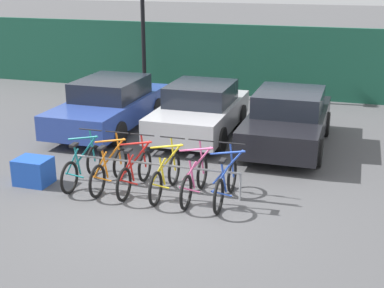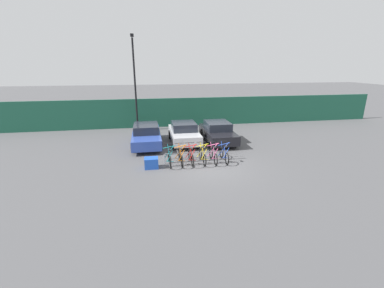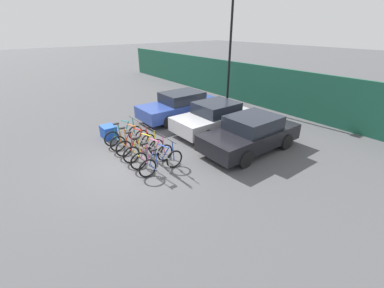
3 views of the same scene
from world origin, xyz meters
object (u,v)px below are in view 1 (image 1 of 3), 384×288
(bike_rack, at_px, (154,167))
(car_silver, at_px, (200,111))
(bicycle_blue, at_px, (226,183))
(car_black, at_px, (288,119))
(bicycle_yellow, at_px, (165,176))
(bicycle_teal, at_px, (82,166))
(bicycle_orange, at_px, (109,170))
(car_blue, at_px, (110,105))
(bicycle_pink, at_px, (195,180))
(cargo_crate, at_px, (34,171))
(bicycle_red, at_px, (135,173))

(bike_rack, relative_size, car_silver, 0.91)
(bicycle_blue, bearing_deg, car_black, 82.36)
(bicycle_yellow, distance_m, bicycle_blue, 1.22)
(bike_rack, bearing_deg, bicycle_teal, -174.40)
(bicycle_orange, bearing_deg, car_blue, 113.64)
(bicycle_yellow, bearing_deg, car_blue, 126.37)
(bicycle_pink, height_order, cargo_crate, bicycle_pink)
(cargo_crate, bearing_deg, car_blue, 93.04)
(bike_rack, height_order, car_blue, car_blue)
(car_blue, bearing_deg, bicycle_yellow, -51.71)
(bicycle_red, distance_m, car_blue, 4.47)
(bicycle_orange, height_order, bicycle_pink, same)
(bike_rack, xyz_separation_m, car_black, (2.16, 3.59, 0.21))
(bicycle_teal, height_order, car_blue, car_blue)
(bicycle_teal, distance_m, bicycle_pink, 2.42)
(bicycle_yellow, xyz_separation_m, car_black, (1.86, 3.74, 0.31))
(bicycle_pink, distance_m, car_blue, 5.24)
(bicycle_red, bearing_deg, car_black, 52.89)
(bicycle_orange, height_order, car_silver, car_silver)
(bicycle_orange, height_order, bicycle_blue, same)
(bicycle_blue, distance_m, car_silver, 4.27)
(bicycle_yellow, xyz_separation_m, bicycle_blue, (1.22, 0.00, 0.00))
(bicycle_orange, bearing_deg, car_silver, 77.54)
(bicycle_yellow, relative_size, car_silver, 0.43)
(bike_rack, distance_m, cargo_crate, 2.53)
(bicycle_pink, height_order, car_black, car_black)
(car_black, bearing_deg, bicycle_pink, -108.67)
(bicycle_yellow, bearing_deg, bicycle_orange, 178.07)
(bicycle_red, distance_m, bicycle_yellow, 0.65)
(bike_rack, distance_m, bicycle_pink, 0.92)
(bicycle_yellow, bearing_deg, cargo_crate, -175.70)
(bicycle_red, bearing_deg, car_blue, 118.54)
(bicycle_teal, bearing_deg, bicycle_yellow, -0.04)
(bike_rack, height_order, car_silver, car_silver)
(cargo_crate, bearing_deg, car_silver, 61.18)
(bicycle_orange, distance_m, bicycle_pink, 1.81)
(bicycle_teal, relative_size, bicycle_blue, 1.00)
(bicycle_teal, distance_m, cargo_crate, 1.02)
(bicycle_teal, relative_size, car_black, 0.41)
(bicycle_yellow, xyz_separation_m, car_silver, (-0.46, 3.92, 0.31))
(car_silver, relative_size, cargo_crate, 5.62)
(car_silver, height_order, cargo_crate, car_silver)
(car_blue, relative_size, cargo_crate, 6.41)
(bike_rack, height_order, bicycle_blue, bicycle_blue)
(bike_rack, distance_m, bicycle_teal, 1.53)
(bicycle_teal, relative_size, car_silver, 0.43)
(bicycle_red, height_order, bicycle_blue, same)
(bicycle_pink, bearing_deg, bicycle_yellow, -178.72)
(bicycle_yellow, bearing_deg, bicycle_red, 178.07)
(bicycle_red, bearing_deg, cargo_crate, -175.12)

